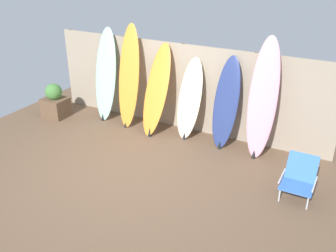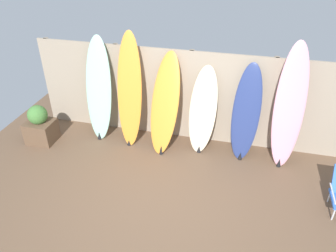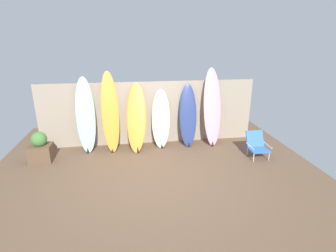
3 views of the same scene
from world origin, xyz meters
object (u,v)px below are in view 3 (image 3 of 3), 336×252
Objects in this scene: surfboard_orange_1 at (110,113)px; surfboard_cream_3 at (161,119)px; surfboard_seafoam_0 at (86,116)px; planter_box at (41,149)px; beach_chair at (257,145)px; surfboard_orange_2 at (136,118)px; surfboard_navy_4 at (188,116)px; surfboard_pink_5 at (212,108)px.

surfboard_cream_3 is at bearing 3.50° from surfboard_orange_1.
surfboard_cream_3 is at bearing 0.63° from surfboard_seafoam_0.
surfboard_cream_3 is 3.16m from planter_box.
surfboard_orange_1 is at bearing 177.18° from beach_chair.
surfboard_navy_4 is (1.44, 0.09, -0.04)m from surfboard_orange_2.
surfboard_orange_1 is at bearing 176.66° from surfboard_orange_2.
surfboard_pink_5 is at bearing -2.69° from surfboard_navy_4.
planter_box is at bearing -169.72° from surfboard_cream_3.
surfboard_orange_2 is 2.13m from surfboard_pink_5.
planter_box is at bearing -153.36° from surfboard_seafoam_0.
surfboard_orange_1 is 3.38× the size of beach_chair.
beach_chair is at bearing -13.41° from surfboard_seafoam_0.
planter_box is at bearing -169.72° from surfboard_orange_2.
surfboard_navy_4 is at bearing -0.23° from surfboard_seafoam_0.
surfboard_orange_2 is at bearing -178.44° from surfboard_pink_5.
beach_chair is (4.37, -1.04, -0.66)m from surfboard_seafoam_0.
surfboard_seafoam_0 is 1.10× the size of surfboard_orange_2.
surfboard_seafoam_0 is 2.02m from surfboard_cream_3.
surfboard_cream_3 is 0.74× the size of surfboard_pink_5.
surfboard_pink_5 is at bearing 0.37° from surfboard_orange_1.
planter_box is (-3.07, -0.56, -0.45)m from surfboard_cream_3.
beach_chair is 5.47m from planter_box.
surfboard_seafoam_0 is 1.34m from surfboard_orange_2.
surfboard_orange_2 is at bearing 10.28° from planter_box.
surfboard_orange_2 is at bearing -169.73° from surfboard_cream_3.
surfboard_seafoam_0 is 2.78m from surfboard_navy_4.
surfboard_seafoam_0 is 2.56× the size of planter_box.
surfboard_orange_2 is 1.13× the size of surfboard_cream_3.
surfboard_navy_4 is (2.13, 0.05, -0.20)m from surfboard_orange_1.
planter_box is (-2.40, -0.43, -0.55)m from surfboard_orange_2.
surfboard_seafoam_0 is at bearing -179.37° from surfboard_cream_3.
beach_chair is (0.92, -1.00, -0.76)m from surfboard_pink_5.
surfboard_orange_1 is 3.92m from beach_chair.
surfboard_orange_2 is at bearing 174.76° from beach_chair.
surfboard_cream_3 is (1.36, 0.08, -0.27)m from surfboard_orange_1.
surfboard_pink_5 reaches higher than surfboard_cream_3.
planter_box is (-3.84, -0.52, -0.52)m from surfboard_navy_4.
surfboard_orange_2 is at bearing -176.44° from surfboard_navy_4.
surfboard_pink_5 reaches higher than surfboard_navy_4.
surfboard_navy_4 is at bearing 3.56° from surfboard_orange_2.
surfboard_seafoam_0 is at bearing 178.53° from beach_chair.
surfboard_orange_1 is at bearing -178.64° from surfboard_navy_4.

